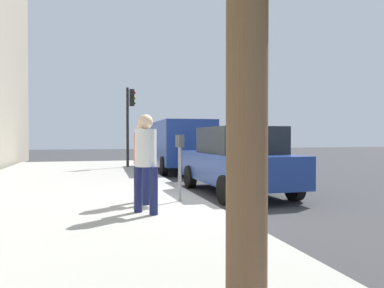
{
  "coord_description": "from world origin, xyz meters",
  "views": [
    {
      "loc": [
        -7.93,
        2.42,
        1.51
      ],
      "look_at": [
        -0.31,
        0.34,
        1.36
      ],
      "focal_mm": 35.12,
      "sensor_mm": 36.0,
      "label": 1
    }
  ],
  "objects": [
    {
      "name": "pedestrian_bystander",
      "position": [
        -1.3,
        1.46,
        1.19
      ],
      "size": [
        0.45,
        0.38,
        1.76
      ],
      "rotation": [
        0.0,
        0.0,
        -0.92
      ],
      "color": "#191E4C",
      "rests_on": "sidewalk_slab"
    },
    {
      "name": "ground_plane",
      "position": [
        0.0,
        0.0,
        0.0
      ],
      "size": [
        80.0,
        80.0,
        0.0
      ],
      "primitive_type": "plane",
      "color": "#38383A",
      "rests_on": "ground"
    },
    {
      "name": "traffic_signal",
      "position": [
        9.27,
        0.66,
        2.58
      ],
      "size": [
        0.24,
        0.44,
        3.6
      ],
      "color": "black",
      "rests_on": "sidewalk_slab"
    },
    {
      "name": "pedestrian_at_meter",
      "position": [
        -0.26,
        1.37,
        1.13
      ],
      "size": [
        0.51,
        0.37,
        1.69
      ],
      "rotation": [
        0.0,
        0.0,
        -1.37
      ],
      "color": "#191E4C",
      "rests_on": "sidewalk_slab"
    },
    {
      "name": "sidewalk_slab",
      "position": [
        0.0,
        3.0,
        0.07
      ],
      "size": [
        28.0,
        6.0,
        0.15
      ],
      "primitive_type": "cube",
      "color": "#A8A59E",
      "rests_on": "ground_plane"
    },
    {
      "name": "parked_sedan_near",
      "position": [
        1.32,
        -1.35,
        0.89
      ],
      "size": [
        4.44,
        2.04,
        1.77
      ],
      "color": "navy",
      "rests_on": "ground_plane"
    },
    {
      "name": "parking_meter",
      "position": [
        -0.21,
        0.58,
        1.17
      ],
      "size": [
        0.36,
        0.12,
        1.41
      ],
      "color": "gray",
      "rests_on": "sidewalk_slab"
    },
    {
      "name": "parked_van_far",
      "position": [
        7.97,
        -1.35,
        1.26
      ],
      "size": [
        5.27,
        2.27,
        2.18
      ],
      "color": "navy",
      "rests_on": "ground_plane"
    }
  ]
}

